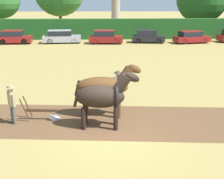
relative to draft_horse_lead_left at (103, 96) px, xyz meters
The scene contains 13 objects.
ground_plane 1.48m from the draft_horse_lead_left, 61.65° to the right, with size 240.00×240.00×0.00m, color #998447.
plowed_furrow_strip 3.59m from the draft_horse_lead_left, 165.24° to the left, with size 21.11×3.61×0.01m, color brown.
hedgerow 27.23m from the draft_horse_lead_left, 89.35° to the left, with size 78.66×1.23×2.62m, color #1E511E.
draft_horse_lead_left is the anchor object (origin of this frame).
draft_horse_lead_right 1.19m from the draft_horse_lead_left, 85.38° to the left, with size 2.99×1.07×2.45m.
plow 2.84m from the draft_horse_lead_left, 162.58° to the left, with size 1.68×0.49×1.13m.
farmer_at_plow 3.83m from the draft_horse_lead_left, behind, with size 0.42×0.57×1.68m.
farmer_beside_team 2.79m from the draft_horse_lead_left, 74.14° to the left, with size 0.54×0.46×1.70m.
parked_car_center_left 25.55m from the draft_horse_lead_left, 113.94° to the left, with size 3.99×1.96×1.57m.
parked_car_center 24.13m from the draft_horse_lead_left, 101.57° to the left, with size 4.63×2.11×1.54m.
parked_car_center_right 23.06m from the draft_horse_lead_left, 88.88° to the left, with size 4.04×2.03×1.56m.
parked_car_right 24.22m from the draft_horse_lead_left, 76.67° to the left, with size 4.08×2.13×1.54m.
parked_car_far_right 25.44m from the draft_horse_lead_left, 64.94° to the left, with size 4.48×2.53×1.44m.
Camera 1 is at (-0.34, -9.97, 5.00)m, focal length 45.00 mm.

